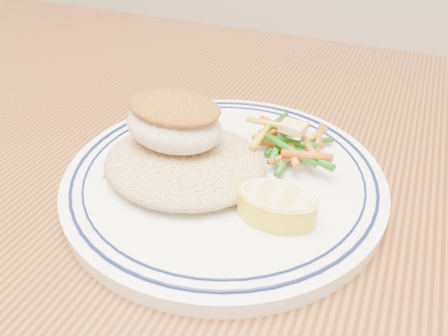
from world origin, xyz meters
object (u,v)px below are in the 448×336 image
fish_fillet (174,121)px  lemon_wedge (277,204)px  rice_pilaf (185,160)px  vegetable_pile (291,144)px  dining_table (200,252)px  plate (224,177)px

fish_fillet → lemon_wedge: 0.12m
rice_pilaf → lemon_wedge: rice_pilaf is taller
vegetable_pile → lemon_wedge: size_ratio=1.51×
rice_pilaf → vegetable_pile: (0.08, 0.07, -0.00)m
dining_table → vegetable_pile: vegetable_pile is taller
dining_table → rice_pilaf: 0.13m
vegetable_pile → lemon_wedge: 0.10m
dining_table → rice_pilaf: bearing=-133.4°
vegetable_pile → lemon_wedge: vegetable_pile is taller
plate → lemon_wedge: lemon_wedge is taller
dining_table → lemon_wedge: (0.09, -0.03, 0.13)m
rice_pilaf → fish_fillet: (-0.01, 0.01, 0.03)m
fish_fillet → lemon_wedge: size_ratio=1.46×
dining_table → plate: size_ratio=4.98×
dining_table → rice_pilaf: size_ratio=9.73×
rice_pilaf → vegetable_pile: size_ratio=1.50×
rice_pilaf → plate: bearing=23.9°
plate → vegetable_pile: size_ratio=2.93×
dining_table → vegetable_pile: bearing=39.0°
fish_fillet → lemon_wedge: (0.11, -0.04, -0.03)m
dining_table → lemon_wedge: size_ratio=22.08×
plate → lemon_wedge: size_ratio=4.43×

